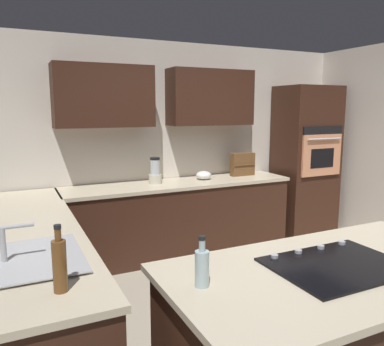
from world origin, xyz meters
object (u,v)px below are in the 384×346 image
object	(u,v)px
wall_oven	(305,161)
sink_unit	(40,256)
blender	(155,172)
dish_soap_bottle	(60,264)
spice_rack	(243,164)
mixing_bowl	(204,175)
cooktop	(337,265)
oil_bottle	(202,267)

from	to	relation	value
wall_oven	sink_unit	size ratio (longest dim) A/B	2.99
wall_oven	sink_unit	world-z (taller)	wall_oven
blender	dish_soap_bottle	xyz separation A→B (m)	(1.37, 2.40, 0.01)
spice_rack	dish_soap_bottle	size ratio (longest dim) A/B	0.98
mixing_bowl	dish_soap_bottle	bearing A→B (deg)	49.95
wall_oven	spice_rack	xyz separation A→B (m)	(1.00, -0.08, 0.00)
blender	spice_rack	distance (m)	1.25
cooktop	oil_bottle	xyz separation A→B (m)	(0.81, -0.10, 0.10)
mixing_bowl	spice_rack	size ratio (longest dim) A/B	0.59
blender	spice_rack	world-z (taller)	blender
cooktop	spice_rack	bearing A→B (deg)	-112.57
wall_oven	dish_soap_bottle	bearing A→B (deg)	33.04
sink_unit	mixing_bowl	xyz separation A→B (m)	(-2.08, -1.92, 0.04)
sink_unit	dish_soap_bottle	bearing A→B (deg)	96.95
mixing_bowl	oil_bottle	xyz separation A→B (m)	(1.37, 2.65, 0.05)
wall_oven	oil_bottle	world-z (taller)	wall_oven
sink_unit	mixing_bowl	distance (m)	2.83
cooktop	dish_soap_bottle	size ratio (longest dim) A/B	2.24
sink_unit	mixing_bowl	world-z (taller)	sink_unit
blender	wall_oven	bearing A→B (deg)	178.77
cooktop	mixing_bowl	xyz separation A→B (m)	(-0.56, -2.75, 0.05)
sink_unit	blender	world-z (taller)	blender
mixing_bowl	dish_soap_bottle	size ratio (longest dim) A/B	0.57
dish_soap_bottle	sink_unit	bearing A→B (deg)	-83.05
wall_oven	cooktop	size ratio (longest dim) A/B	2.75
cooktop	spice_rack	xyz separation A→B (m)	(-1.16, -2.79, 0.14)
wall_oven	blender	xyz separation A→B (m)	(2.25, -0.05, -0.01)
wall_oven	oil_bottle	xyz separation A→B (m)	(2.97, 2.60, -0.04)
oil_bottle	mixing_bowl	bearing A→B (deg)	-117.36
mixing_bowl	dish_soap_bottle	xyz separation A→B (m)	(2.02, 2.40, 0.09)
spice_rack	dish_soap_bottle	world-z (taller)	dish_soap_bottle
sink_unit	dish_soap_bottle	xyz separation A→B (m)	(-0.06, 0.48, 0.12)
blender	oil_bottle	distance (m)	2.75
oil_bottle	sink_unit	bearing A→B (deg)	-45.76
blender	spice_rack	size ratio (longest dim) A/B	0.95
wall_oven	mixing_bowl	bearing A→B (deg)	-1.72
blender	oil_bottle	xyz separation A→B (m)	(0.72, 2.65, -0.03)
wall_oven	sink_unit	bearing A→B (deg)	27.00
wall_oven	blender	size ratio (longest dim) A/B	6.63
spice_rack	wall_oven	bearing A→B (deg)	175.20
wall_oven	spice_rack	world-z (taller)	wall_oven
sink_unit	blender	xyz separation A→B (m)	(-1.43, -1.92, 0.12)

